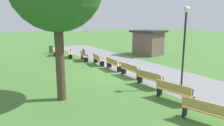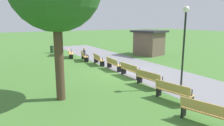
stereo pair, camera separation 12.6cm
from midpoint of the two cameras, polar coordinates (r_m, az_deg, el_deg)
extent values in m
plane|color=#477A33|center=(14.75, 2.57, -2.73)|extent=(120.00, 120.00, 0.00)
cube|color=gray|center=(15.86, 8.71, -1.83)|extent=(34.46, 4.45, 0.01)
cube|color=tan|center=(22.88, -14.97, 3.15)|extent=(1.82, 1.11, 0.04)
cube|color=tan|center=(22.88, -15.50, 3.73)|extent=(1.69, 0.80, 0.40)
cube|color=black|center=(23.73, -14.63, 2.89)|extent=(0.20, 0.37, 0.43)
cylinder|color=black|center=(23.67, -14.63, 3.83)|extent=(0.06, 0.06, 0.30)
cube|color=black|center=(22.10, -15.27, 2.24)|extent=(0.20, 0.37, 0.43)
cylinder|color=black|center=(22.04, -15.27, 3.25)|extent=(0.06, 0.06, 0.30)
cube|color=tan|center=(21.10, -11.45, 2.63)|extent=(1.84, 0.97, 0.04)
cube|color=tan|center=(21.06, -12.02, 3.26)|extent=(1.73, 0.66, 0.40)
cube|color=black|center=(21.96, -11.42, 2.36)|extent=(0.17, 0.37, 0.43)
cylinder|color=black|center=(21.90, -11.41, 3.38)|extent=(0.06, 0.06, 0.30)
cube|color=black|center=(20.31, -11.43, 1.62)|extent=(0.17, 0.37, 0.43)
cylinder|color=black|center=(20.25, -11.42, 2.73)|extent=(0.06, 0.06, 0.30)
cube|color=tan|center=(19.28, -7.77, 1.93)|extent=(1.84, 0.83, 0.04)
cube|color=tan|center=(19.21, -8.38, 2.61)|extent=(1.77, 0.50, 0.40)
cube|color=black|center=(20.13, -8.11, 1.65)|extent=(0.14, 0.38, 0.43)
cylinder|color=black|center=(20.07, -8.09, 2.76)|extent=(0.05, 0.05, 0.30)
cube|color=black|center=(18.51, -7.36, 0.80)|extent=(0.14, 0.38, 0.43)
cylinder|color=black|center=(18.44, -7.34, 2.01)|extent=(0.05, 0.05, 0.30)
cube|color=tan|center=(17.43, -3.87, 0.99)|extent=(1.83, 0.68, 0.04)
cube|color=tan|center=(17.33, -4.51, 1.73)|extent=(1.79, 0.35, 0.40)
cube|color=black|center=(18.26, -4.65, 0.72)|extent=(0.11, 0.38, 0.43)
cylinder|color=black|center=(18.20, -4.61, 1.94)|extent=(0.05, 0.05, 0.30)
cube|color=black|center=(16.70, -2.99, -0.28)|extent=(0.11, 0.38, 0.43)
cylinder|color=black|center=(16.63, -2.94, 1.05)|extent=(0.05, 0.05, 0.30)
cube|color=tan|center=(15.58, 0.33, -0.26)|extent=(1.81, 0.52, 0.04)
cube|color=tan|center=(15.44, -0.33, 0.55)|extent=(1.79, 0.19, 0.40)
cube|color=black|center=(16.36, -0.99, -0.52)|extent=(0.08, 0.38, 0.43)
cylinder|color=black|center=(16.29, -0.93, 0.84)|extent=(0.05, 0.05, 0.30)
cube|color=black|center=(14.91, 1.78, -1.72)|extent=(0.08, 0.38, 0.43)
cylinder|color=black|center=(14.83, 1.86, -0.23)|extent=(0.05, 0.05, 0.30)
cube|color=tan|center=(13.72, 4.96, -1.93)|extent=(1.81, 0.52, 0.04)
cube|color=tan|center=(13.54, 4.30, -1.04)|extent=(1.79, 0.19, 0.40)
cube|color=black|center=(14.43, 2.96, -2.18)|extent=(0.08, 0.38, 0.43)
cylinder|color=black|center=(14.35, 3.05, -0.64)|extent=(0.05, 0.05, 0.30)
cube|color=black|center=(13.13, 7.12, -3.64)|extent=(0.08, 0.38, 0.43)
cylinder|color=black|center=(13.05, 7.23, -1.95)|extent=(0.05, 0.05, 0.30)
cube|color=tan|center=(11.87, 10.21, -4.22)|extent=(1.83, 0.68, 0.04)
cube|color=tan|center=(11.66, 9.59, -3.25)|extent=(1.79, 0.35, 0.40)
cube|color=black|center=(12.49, 7.37, -4.45)|extent=(0.11, 0.38, 0.43)
cylinder|color=black|center=(12.40, 7.48, -2.68)|extent=(0.05, 0.05, 0.30)
cube|color=black|center=(11.41, 13.25, -6.22)|extent=(0.11, 0.38, 0.43)
cylinder|color=black|center=(11.31, 13.41, -4.29)|extent=(0.05, 0.05, 0.30)
cube|color=tan|center=(10.06, 16.45, -7.42)|extent=(1.84, 0.83, 0.04)
cube|color=tan|center=(9.82, 15.91, -6.37)|extent=(1.77, 0.50, 0.40)
cube|color=black|center=(10.56, 12.49, -7.64)|extent=(0.14, 0.38, 0.43)
cylinder|color=black|center=(10.45, 12.65, -5.56)|extent=(0.05, 0.05, 0.30)
cube|color=black|center=(9.76, 20.59, -9.74)|extent=(0.14, 0.38, 0.43)
cylinder|color=black|center=(9.65, 20.82, -7.52)|extent=(0.05, 0.05, 0.30)
cube|color=tan|center=(8.33, 24.31, -12.02)|extent=(1.84, 0.97, 0.04)
cube|color=tan|center=(8.06, 23.98, -10.92)|extent=(1.73, 0.66, 0.40)
cube|color=black|center=(8.68, 18.85, -12.31)|extent=(0.17, 0.37, 0.43)
cylinder|color=black|center=(8.55, 19.08, -9.83)|extent=(0.06, 0.06, 0.30)
cube|color=#2D3347|center=(19.47, -7.96, 2.77)|extent=(0.36, 0.27, 0.50)
sphere|color=tan|center=(19.42, -7.93, 3.91)|extent=(0.22, 0.22, 0.22)
cylinder|color=#23232D|center=(19.63, -7.45, 2.05)|extent=(0.21, 0.38, 0.13)
cylinder|color=#23232D|center=(19.69, -6.92, 1.46)|extent=(0.13, 0.13, 0.43)
cylinder|color=#23232D|center=(19.45, -7.37, 1.97)|extent=(0.21, 0.38, 0.13)
cylinder|color=#23232D|center=(19.51, -6.83, 1.37)|extent=(0.13, 0.13, 0.43)
cylinder|color=#4C3828|center=(9.73, -14.36, 1.00)|extent=(0.40, 0.40, 3.83)
cylinder|color=black|center=(11.59, 18.64, 2.95)|extent=(0.10, 0.10, 4.05)
sphere|color=white|center=(11.49, 19.35, 13.68)|extent=(0.32, 0.32, 0.32)
cylinder|color=#2D512D|center=(24.69, -16.37, 3.59)|extent=(0.46, 0.46, 0.83)
cube|color=brown|center=(22.67, 9.68, 5.23)|extent=(3.04, 2.78, 2.41)
cube|color=#28282D|center=(22.57, 9.79, 8.52)|extent=(3.65, 3.39, 0.20)
camera|label=1|loc=(0.06, -90.25, -0.05)|focal=33.54mm
camera|label=2|loc=(0.06, 89.75, 0.05)|focal=33.54mm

